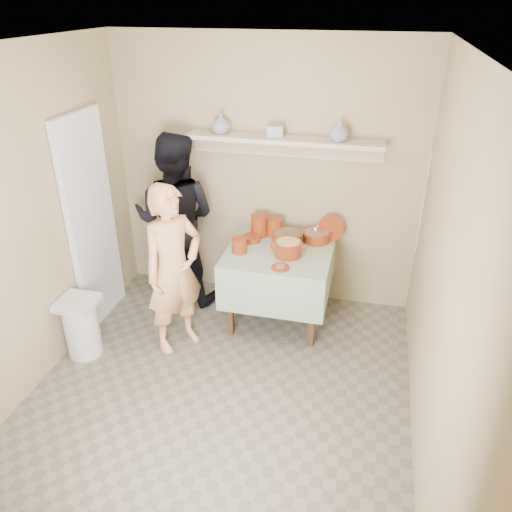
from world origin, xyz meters
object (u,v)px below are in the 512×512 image
(person_cook, at_px, (174,270))
(trash_bin, at_px, (81,326))
(cazuela_rice, at_px, (288,247))
(person_helper, at_px, (175,220))
(serving_table, at_px, (279,260))

(person_cook, bearing_deg, trash_bin, 148.13)
(cazuela_rice, height_order, trash_bin, cazuela_rice)
(person_helper, xyz_separation_m, cazuela_rice, (1.18, -0.26, -0.03))
(person_cook, bearing_deg, serving_table, -17.35)
(person_helper, height_order, serving_table, person_helper)
(person_helper, height_order, trash_bin, person_helper)
(trash_bin, bearing_deg, cazuela_rice, 26.78)
(person_helper, distance_m, cazuela_rice, 1.21)
(person_cook, height_order, trash_bin, person_cook)
(serving_table, bearing_deg, person_cook, -142.38)
(person_cook, xyz_separation_m, serving_table, (0.80, 0.62, -0.13))
(person_cook, height_order, person_helper, person_helper)
(person_cook, height_order, cazuela_rice, person_cook)
(person_cook, relative_size, cazuela_rice, 4.68)
(serving_table, bearing_deg, cazuela_rice, -48.38)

